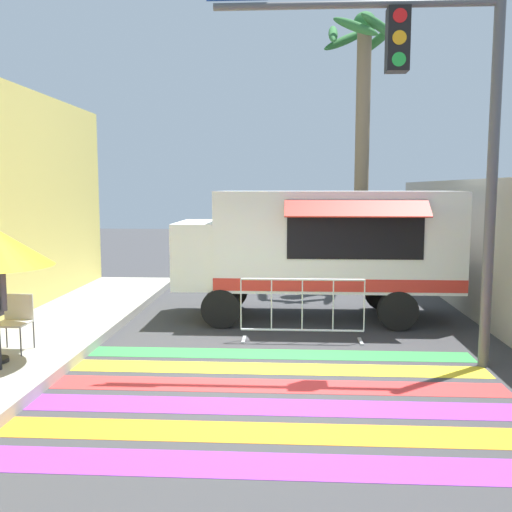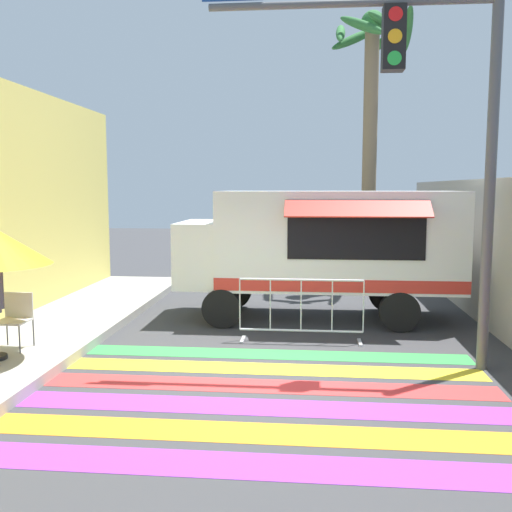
{
  "view_description": "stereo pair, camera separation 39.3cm",
  "coord_description": "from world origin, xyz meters",
  "px_view_note": "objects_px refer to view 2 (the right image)",
  "views": [
    {
      "loc": [
        0.22,
        -8.0,
        2.71
      ],
      "look_at": [
        -0.39,
        2.5,
        1.46
      ],
      "focal_mm": 40.0,
      "sensor_mm": 36.0,
      "label": 1
    },
    {
      "loc": [
        0.61,
        -7.97,
        2.71
      ],
      "look_at": [
        -0.39,
        2.5,
        1.46
      ],
      "focal_mm": 40.0,
      "sensor_mm": 36.0,
      "label": 2
    }
  ],
  "objects_px": {
    "food_truck": "(316,243)",
    "folding_chair": "(15,315)",
    "traffic_signal_pole": "(434,102)",
    "palm_tree": "(371,106)",
    "barricade_front": "(301,310)"
  },
  "relations": [
    {
      "from": "barricade_front",
      "to": "palm_tree",
      "type": "height_order",
      "value": "palm_tree"
    },
    {
      "from": "folding_chair",
      "to": "barricade_front",
      "type": "xyz_separation_m",
      "value": [
        4.55,
        1.37,
        -0.12
      ]
    },
    {
      "from": "food_truck",
      "to": "folding_chair",
      "type": "bearing_deg",
      "value": -146.1
    },
    {
      "from": "folding_chair",
      "to": "palm_tree",
      "type": "relative_size",
      "value": 0.12
    },
    {
      "from": "traffic_signal_pole",
      "to": "folding_chair",
      "type": "bearing_deg",
      "value": -179.24
    },
    {
      "from": "traffic_signal_pole",
      "to": "palm_tree",
      "type": "height_order",
      "value": "palm_tree"
    },
    {
      "from": "food_truck",
      "to": "folding_chair",
      "type": "distance_m",
      "value": 5.88
    },
    {
      "from": "folding_chair",
      "to": "barricade_front",
      "type": "distance_m",
      "value": 4.75
    },
    {
      "from": "barricade_front",
      "to": "traffic_signal_pole",
      "type": "bearing_deg",
      "value": -34.08
    },
    {
      "from": "food_truck",
      "to": "traffic_signal_pole",
      "type": "relative_size",
      "value": 0.97
    },
    {
      "from": "traffic_signal_pole",
      "to": "palm_tree",
      "type": "bearing_deg",
      "value": 91.66
    },
    {
      "from": "food_truck",
      "to": "palm_tree",
      "type": "relative_size",
      "value": 0.78
    },
    {
      "from": "traffic_signal_pole",
      "to": "palm_tree",
      "type": "xyz_separation_m",
      "value": [
        -0.2,
        6.91,
        0.92
      ]
    },
    {
      "from": "traffic_signal_pole",
      "to": "barricade_front",
      "type": "distance_m",
      "value": 4.09
    },
    {
      "from": "food_truck",
      "to": "barricade_front",
      "type": "distance_m",
      "value": 2.15
    }
  ]
}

